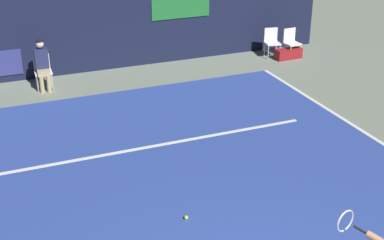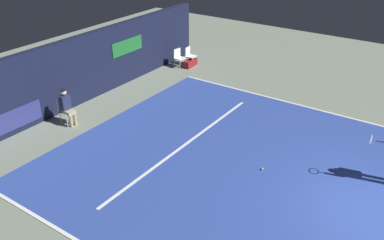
# 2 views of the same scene
# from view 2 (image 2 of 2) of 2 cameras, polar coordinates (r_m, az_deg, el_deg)

# --- Properties ---
(ground_plane) EXTENTS (30.34, 30.34, 0.00)m
(ground_plane) POSITION_cam_2_polar(r_m,az_deg,el_deg) (12.71, 5.65, -5.78)
(ground_plane) COLOR gray
(court_surface) EXTENTS (10.00, 10.19, 0.01)m
(court_surface) POSITION_cam_2_polar(r_m,az_deg,el_deg) (12.71, 5.65, -5.75)
(court_surface) COLOR #2D479E
(court_surface) RESTS_ON ground
(line_sideline_left) EXTENTS (0.10, 10.19, 0.01)m
(line_sideline_left) POSITION_cam_2_polar(r_m,az_deg,el_deg) (16.71, 14.02, 2.14)
(line_sideline_left) COLOR white
(line_sideline_left) RESTS_ON court_surface
(line_service) EXTENTS (7.80, 0.10, 0.01)m
(line_service) POSITION_cam_2_polar(r_m,az_deg,el_deg) (13.50, -0.96, -3.40)
(line_service) COLOR white
(line_service) RESTS_ON court_surface
(back_wall) EXTENTS (15.28, 0.33, 2.60)m
(back_wall) POSITION_cam_2_polar(r_m,az_deg,el_deg) (16.29, -16.49, 6.07)
(back_wall) COLOR #141933
(back_wall) RESTS_ON ground
(line_judge_on_chair) EXTENTS (0.45, 0.54, 1.32)m
(line_judge_on_chair) POSITION_cam_2_polar(r_m,az_deg,el_deg) (15.10, -16.81, 1.77)
(line_judge_on_chair) COLOR white
(line_judge_on_chair) RESTS_ON ground
(courtside_chair_near) EXTENTS (0.47, 0.45, 0.88)m
(courtside_chair_near) POSITION_cam_2_polar(r_m,az_deg,el_deg) (20.19, -0.29, 8.92)
(courtside_chair_near) COLOR white
(courtside_chair_near) RESTS_ON ground
(courtside_chair_far) EXTENTS (0.50, 0.48, 0.88)m
(courtside_chair_far) POSITION_cam_2_polar(r_m,az_deg,el_deg) (19.93, -1.80, 8.65)
(courtside_chair_far) COLOR white
(courtside_chair_far) RESTS_ON ground
(tennis_ball) EXTENTS (0.07, 0.07, 0.07)m
(tennis_ball) POSITION_cam_2_polar(r_m,az_deg,el_deg) (12.44, 9.61, -6.62)
(tennis_ball) COLOR #CCE033
(tennis_ball) RESTS_ON court_surface
(equipment_bag) EXTENTS (0.86, 0.36, 0.32)m
(equipment_bag) POSITION_cam_2_polar(r_m,az_deg,el_deg) (20.11, -0.25, 7.82)
(equipment_bag) COLOR maroon
(equipment_bag) RESTS_ON ground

